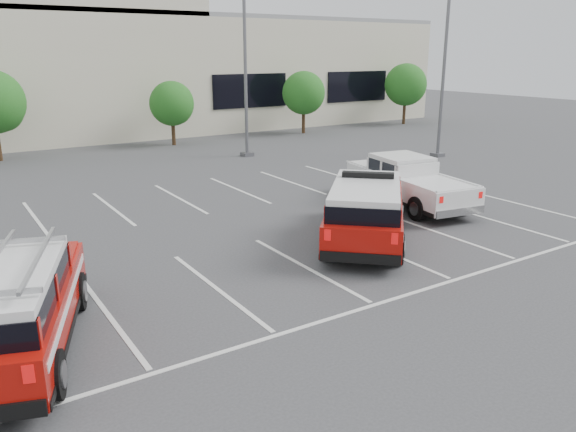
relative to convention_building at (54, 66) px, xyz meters
The scene contains 11 objects.
ground 32.21m from the convention_building, 90.33° to the right, with size 120.00×120.00×0.00m, color #39393B.
stall_markings 27.77m from the convention_building, 90.38° to the right, with size 23.00×15.00×0.01m, color silver.
convention_building is the anchor object (origin of this frame).
tree_mid_right 11.20m from the convention_building, 63.43° to the right, with size 2.77×2.77×3.99m.
tree_right 17.96m from the convention_building, 33.37° to the right, with size 3.07×3.07×4.42m.
tree_far_right 26.83m from the convention_building, 21.51° to the right, with size 3.37×3.37×4.85m.
light_pole_mid 17.27m from the convention_building, 66.74° to the right, with size 0.90×0.60×10.24m.
light_pole_right 26.99m from the convention_building, 54.11° to the right, with size 0.90×0.60×10.24m.
fire_chief_suv 31.39m from the convention_building, 85.14° to the right, with size 5.66×5.83×2.10m.
white_pickup 29.60m from the convention_building, 76.35° to the right, with size 3.02×6.25×1.84m.
ladder_suv 33.73m from the convention_building, 103.14° to the right, with size 3.89×5.97×2.19m.
Camera 1 is at (-8.24, -11.83, 5.69)m, focal length 35.00 mm.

